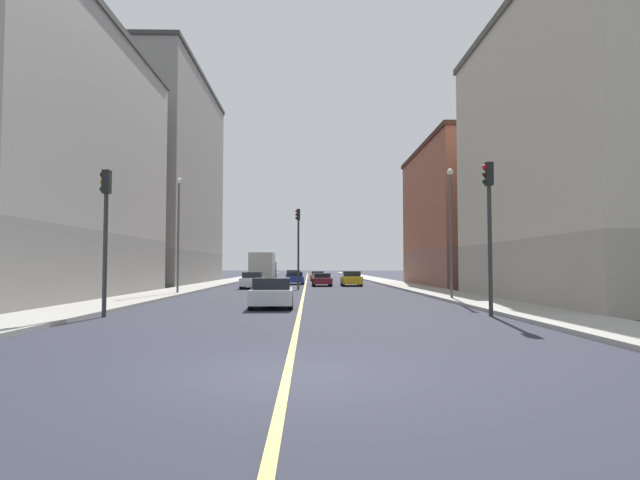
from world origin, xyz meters
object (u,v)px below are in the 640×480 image
(building_right_corner, at_px, (17,158))
(car_orange, at_px, (317,276))
(traffic_light_left_near, at_px, (489,216))
(car_white, at_px, (252,280))
(building_right_midblock, at_px, (153,180))
(traffic_light_right_near, at_px, (105,221))
(car_blue, at_px, (295,278))
(street_lamp_left_near, at_px, (451,219))
(building_left_near, at_px, (608,152))
(traffic_light_median_far, at_px, (298,238))
(box_truck, at_px, (263,268))
(building_left_mid, at_px, (479,216))
(car_maroon, at_px, (322,280))
(street_lamp_right_near, at_px, (178,224))
(car_black, at_px, (293,276))
(car_yellow, at_px, (351,279))
(car_silver, at_px, (272,293))

(building_right_corner, relative_size, car_orange, 5.62)
(traffic_light_left_near, distance_m, car_white, 27.55)
(building_right_midblock, relative_size, traffic_light_right_near, 4.31)
(building_right_midblock, relative_size, car_blue, 5.90)
(building_right_corner, height_order, car_white, building_right_corner)
(traffic_light_right_near, relative_size, street_lamp_left_near, 0.77)
(building_left_near, xyz_separation_m, traffic_light_median_far, (-17.15, 14.34, -3.90))
(building_right_corner, distance_m, box_truck, 27.13)
(car_white, bearing_deg, traffic_light_right_near, -96.76)
(traffic_light_left_near, distance_m, traffic_light_median_far, 23.36)
(car_orange, bearing_deg, building_left_mid, -50.93)
(building_right_corner, relative_size, car_maroon, 5.30)
(car_blue, bearing_deg, street_lamp_right_near, -110.13)
(car_black, distance_m, car_yellow, 14.67)
(traffic_light_right_near, bearing_deg, building_left_near, 17.67)
(building_right_corner, height_order, traffic_light_median_far, building_right_corner)
(building_right_midblock, height_order, traffic_light_right_near, building_right_midblock)
(street_lamp_left_near, xyz_separation_m, street_lamp_right_near, (-16.76, 5.80, 0.21))
(building_left_near, bearing_deg, box_truck, 128.98)
(car_yellow, bearing_deg, car_blue, 141.36)
(building_right_midblock, bearing_deg, car_white, -43.69)
(traffic_light_left_near, bearing_deg, building_right_midblock, 123.49)
(car_black, height_order, box_truck, box_truck)
(traffic_light_left_near, xyz_separation_m, car_orange, (-5.90, 47.77, -3.26))
(car_blue, xyz_separation_m, box_truck, (-3.23, -1.01, 1.06))
(car_orange, height_order, car_blue, car_blue)
(car_blue, height_order, box_truck, box_truck)
(car_black, bearing_deg, traffic_light_median_far, -87.22)
(car_silver, bearing_deg, car_maroon, 83.47)
(building_left_near, distance_m, street_lamp_right_near, 26.26)
(car_blue, bearing_deg, car_white, -108.49)
(car_blue, height_order, car_maroon, car_blue)
(car_black, bearing_deg, car_silver, -89.69)
(car_blue, bearing_deg, building_right_midblock, 173.94)
(traffic_light_median_far, relative_size, car_blue, 1.60)
(traffic_light_right_near, bearing_deg, traffic_light_left_near, -0.00)
(car_maroon, bearing_deg, street_lamp_left_near, -71.93)
(building_right_midblock, distance_m, car_maroon, 22.05)
(building_right_midblock, xyz_separation_m, box_truck, (12.27, -2.66, -9.50))
(building_right_corner, distance_m, car_blue, 29.82)
(building_left_mid, bearing_deg, box_truck, 167.75)
(traffic_light_median_far, xyz_separation_m, car_maroon, (2.10, 7.89, -3.58))
(car_maroon, bearing_deg, building_left_near, -55.89)
(traffic_light_left_near, relative_size, traffic_light_median_far, 0.91)
(building_right_corner, bearing_deg, traffic_light_left_near, -23.30)
(traffic_light_right_near, distance_m, car_silver, 7.96)
(traffic_light_left_near, bearing_deg, building_left_mid, 72.29)
(car_maroon, distance_m, car_yellow, 2.88)
(car_black, bearing_deg, building_left_near, -63.11)
(building_left_mid, xyz_separation_m, car_orange, (-15.18, 18.70, -6.07))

